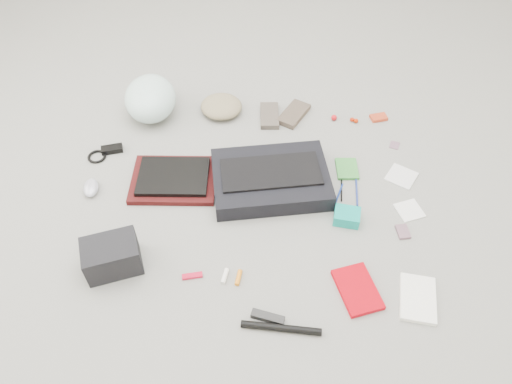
{
  "coord_description": "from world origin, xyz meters",
  "views": [
    {
      "loc": [
        0.07,
        -1.42,
        1.68
      ],
      "look_at": [
        0.0,
        0.0,
        0.05
      ],
      "focal_mm": 35.0,
      "sensor_mm": 36.0,
      "label": 1
    }
  ],
  "objects_px": {
    "messenger_bag": "(271,179)",
    "bike_helmet": "(150,98)",
    "camera_bag": "(112,256)",
    "accordion_wallet": "(347,216)",
    "laptop": "(173,176)",
    "book_red": "(357,289)"
  },
  "relations": [
    {
      "from": "camera_bag",
      "to": "book_red",
      "type": "xyz_separation_m",
      "value": [
        0.95,
        -0.07,
        -0.06
      ]
    },
    {
      "from": "laptop",
      "to": "accordion_wallet",
      "type": "relative_size",
      "value": 2.91
    },
    {
      "from": "messenger_bag",
      "to": "bike_helmet",
      "type": "height_order",
      "value": "bike_helmet"
    },
    {
      "from": "messenger_bag",
      "to": "book_red",
      "type": "relative_size",
      "value": 2.49
    },
    {
      "from": "laptop",
      "to": "camera_bag",
      "type": "bearing_deg",
      "value": -111.56
    },
    {
      "from": "book_red",
      "to": "accordion_wallet",
      "type": "distance_m",
      "value": 0.34
    },
    {
      "from": "laptop",
      "to": "messenger_bag",
      "type": "bearing_deg",
      "value": -2.15
    },
    {
      "from": "bike_helmet",
      "to": "accordion_wallet",
      "type": "height_order",
      "value": "bike_helmet"
    },
    {
      "from": "messenger_bag",
      "to": "laptop",
      "type": "xyz_separation_m",
      "value": [
        -0.44,
        0.0,
        -0.01
      ]
    },
    {
      "from": "messenger_bag",
      "to": "accordion_wallet",
      "type": "bearing_deg",
      "value": -38.67
    },
    {
      "from": "bike_helmet",
      "to": "messenger_bag",
      "type": "bearing_deg",
      "value": -46.0
    },
    {
      "from": "accordion_wallet",
      "to": "book_red",
      "type": "bearing_deg",
      "value": -78.05
    },
    {
      "from": "laptop",
      "to": "accordion_wallet",
      "type": "distance_m",
      "value": 0.79
    },
    {
      "from": "laptop",
      "to": "bike_helmet",
      "type": "bearing_deg",
      "value": 109.29
    },
    {
      "from": "messenger_bag",
      "to": "bike_helmet",
      "type": "distance_m",
      "value": 0.78
    },
    {
      "from": "camera_bag",
      "to": "accordion_wallet",
      "type": "relative_size",
      "value": 1.95
    },
    {
      "from": "messenger_bag",
      "to": "accordion_wallet",
      "type": "distance_m",
      "value": 0.38
    },
    {
      "from": "camera_bag",
      "to": "book_red",
      "type": "relative_size",
      "value": 1.03
    },
    {
      "from": "bike_helmet",
      "to": "accordion_wallet",
      "type": "xyz_separation_m",
      "value": [
        0.95,
        -0.66,
        -0.07
      ]
    },
    {
      "from": "laptop",
      "to": "camera_bag",
      "type": "relative_size",
      "value": 1.49
    },
    {
      "from": "messenger_bag",
      "to": "bike_helmet",
      "type": "bearing_deg",
      "value": 133.33
    },
    {
      "from": "messenger_bag",
      "to": "camera_bag",
      "type": "xyz_separation_m",
      "value": [
        -0.6,
        -0.45,
        0.03
      ]
    }
  ]
}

